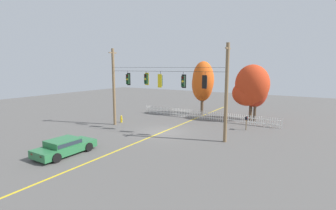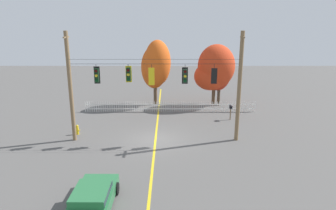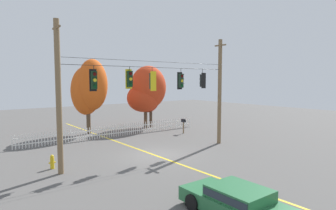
# 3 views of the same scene
# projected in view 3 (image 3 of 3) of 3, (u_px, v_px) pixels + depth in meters

# --- Properties ---
(ground) EXTENTS (80.00, 80.00, 0.00)m
(ground) POSITION_uv_depth(u_px,v_px,m) (155.00, 155.00, 19.17)
(ground) COLOR #565451
(lane_centerline_stripe) EXTENTS (0.16, 36.00, 0.01)m
(lane_centerline_stripe) POSITION_uv_depth(u_px,v_px,m) (155.00, 155.00, 19.17)
(lane_centerline_stripe) COLOR gold
(lane_centerline_stripe) RESTS_ON ground
(signal_support_span) EXTENTS (12.64, 1.10, 8.14)m
(signal_support_span) POSITION_uv_depth(u_px,v_px,m) (155.00, 93.00, 18.82)
(signal_support_span) COLOR brown
(signal_support_span) RESTS_ON ground
(traffic_signal_eastbound_side) EXTENTS (0.43, 0.38, 1.46)m
(traffic_signal_eastbound_side) POSITION_uv_depth(u_px,v_px,m) (94.00, 80.00, 16.20)
(traffic_signal_eastbound_side) COLOR black
(traffic_signal_southbound_primary) EXTENTS (0.43, 0.38, 1.35)m
(traffic_signal_southbound_primary) POSITION_uv_depth(u_px,v_px,m) (130.00, 79.00, 17.59)
(traffic_signal_southbound_primary) COLOR black
(traffic_signal_northbound_secondary) EXTENTS (0.43, 0.38, 1.52)m
(traffic_signal_northbound_secondary) POSITION_uv_depth(u_px,v_px,m) (152.00, 81.00, 18.60)
(traffic_signal_northbound_secondary) COLOR black
(traffic_signal_northbound_primary) EXTENTS (0.43, 0.38, 1.47)m
(traffic_signal_northbound_primary) POSITION_uv_depth(u_px,v_px,m) (181.00, 81.00, 20.09)
(traffic_signal_northbound_primary) COLOR black
(traffic_signal_westbound_side) EXTENTS (0.43, 0.38, 1.42)m
(traffic_signal_westbound_side) POSITION_uv_depth(u_px,v_px,m) (202.00, 80.00, 21.34)
(traffic_signal_westbound_side) COLOR black
(white_picket_fence) EXTENTS (17.01, 0.06, 1.06)m
(white_picket_fence) POSITION_uv_depth(u_px,v_px,m) (118.00, 130.00, 25.72)
(white_picket_fence) COLOR white
(white_picket_fence) RESTS_ON ground
(autumn_maple_near_fence) EXTENTS (3.15, 3.21, 6.95)m
(autumn_maple_near_fence) POSITION_uv_depth(u_px,v_px,m) (89.00, 88.00, 26.65)
(autumn_maple_near_fence) COLOR brown
(autumn_maple_near_fence) RESTS_ON ground
(autumn_maple_mid) EXTENTS (4.22, 3.47, 6.52)m
(autumn_maple_mid) POSITION_uv_depth(u_px,v_px,m) (146.00, 91.00, 30.14)
(autumn_maple_mid) COLOR brown
(autumn_maple_mid) RESTS_ON ground
(autumn_oak_far_east) EXTENTS (2.92, 2.86, 5.69)m
(autumn_oak_far_east) POSITION_uv_depth(u_px,v_px,m) (148.00, 92.00, 30.65)
(autumn_oak_far_east) COLOR #473828
(autumn_oak_far_east) RESTS_ON ground
(parked_car) EXTENTS (2.05, 4.33, 1.15)m
(parked_car) POSITION_uv_depth(u_px,v_px,m) (237.00, 201.00, 10.44)
(parked_car) COLOR #286B3D
(parked_car) RESTS_ON ground
(fire_hydrant) EXTENTS (0.38, 0.22, 0.80)m
(fire_hydrant) POSITION_uv_depth(u_px,v_px,m) (52.00, 162.00, 16.24)
(fire_hydrant) COLOR gold
(fire_hydrant) RESTS_ON ground
(roadside_mailbox) EXTENTS (0.25, 0.44, 1.39)m
(roadside_mailbox) POSITION_uv_depth(u_px,v_px,m) (183.00, 122.00, 27.04)
(roadside_mailbox) COLOR brown
(roadside_mailbox) RESTS_ON ground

